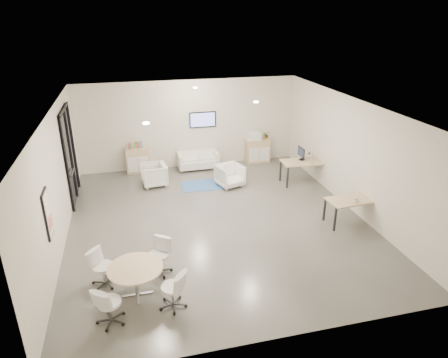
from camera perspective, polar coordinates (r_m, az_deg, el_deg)
name	(u,v)px	position (r m, az deg, el deg)	size (l,w,h in m)	color
room_shell	(217,168)	(10.55, -1.01, 1.64)	(9.60, 10.60, 4.80)	#4F4D48
glass_door	(70,153)	(12.83, -21.19, 3.52)	(0.09, 1.90, 2.85)	black
artwork	(48,214)	(9.05, -23.89, -4.61)	(0.05, 0.54, 1.04)	black
wall_tv	(203,120)	(14.77, -3.06, 8.47)	(0.98, 0.06, 0.58)	black
ceiling_spots	(202,102)	(10.84, -3.13, 10.92)	(3.14, 4.14, 0.03)	#FFEAC6
sideboard_left	(138,160)	(14.71, -12.22, 2.64)	(0.82, 0.42, 0.92)	tan
sideboard_right	(258,151)	(15.46, 4.81, 4.08)	(0.91, 0.44, 0.91)	tan
books	(135,145)	(14.53, -12.57, 4.74)	(0.47, 0.14, 0.22)	red
printer	(255,136)	(15.24, 4.43, 6.21)	(0.48, 0.42, 0.32)	white
loveseat	(198,161)	(14.83, -3.76, 2.65)	(1.49, 0.77, 0.55)	white
blue_rug	(204,185)	(13.45, -2.94, -0.88)	(1.43, 0.96, 0.01)	#33619C
armchair_left	(154,174)	(13.51, -9.96, 0.74)	(0.79, 0.74, 0.81)	white
armchair_right	(230,175)	(13.25, 0.85, 0.64)	(0.78, 0.73, 0.81)	white
desk_rear	(304,163)	(13.68, 11.30, 2.20)	(1.52, 0.82, 0.77)	tan
desk_front	(353,201)	(11.39, 17.89, -3.06)	(1.45, 0.82, 0.73)	tan
monitor	(301,153)	(13.68, 10.99, 3.63)	(0.20, 0.50, 0.44)	black
round_table	(135,271)	(8.43, -12.53, -12.70)	(1.12, 1.12, 0.68)	tan
meeting_chairs	(136,279)	(8.53, -12.42, -13.73)	(2.15, 2.15, 0.82)	white
plant_cabinet	(266,136)	(15.42, 6.07, 6.17)	(0.24, 0.27, 0.21)	#3F7F3F
plant_floor	(111,277)	(9.29, -15.85, -13.26)	(0.19, 0.34, 0.15)	#3F7F3F
cup	(357,201)	(11.14, 18.42, -2.96)	(0.13, 0.10, 0.13)	white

